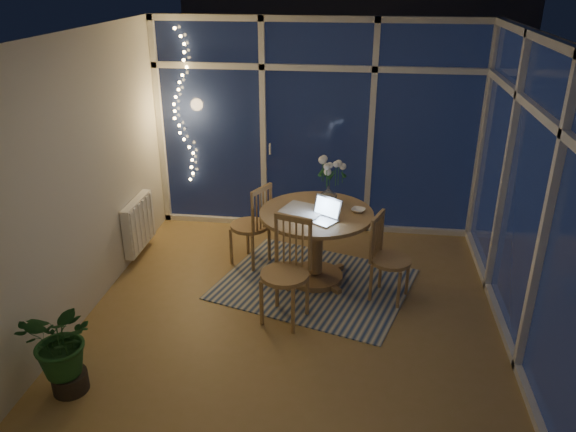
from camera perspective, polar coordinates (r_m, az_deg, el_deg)
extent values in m
plane|color=olive|center=(5.61, 0.93, -9.42)|extent=(4.00, 4.00, 0.00)
plane|color=silver|center=(4.72, 1.15, 18.02)|extent=(4.00, 4.00, 0.00)
cube|color=beige|center=(6.92, 2.96, 8.91)|extent=(4.00, 0.04, 2.60)
cube|color=beige|center=(3.25, -3.09, -9.40)|extent=(4.00, 0.04, 2.60)
cube|color=beige|center=(5.59, -19.82, 3.86)|extent=(0.04, 4.00, 2.60)
cube|color=beige|center=(5.20, 23.49, 1.81)|extent=(0.04, 4.00, 2.60)
cube|color=silver|center=(6.88, 2.93, 8.83)|extent=(4.00, 0.10, 2.60)
cube|color=silver|center=(5.19, 23.06, 1.84)|extent=(0.10, 4.00, 2.60)
cube|color=white|center=(6.65, -14.94, -0.77)|extent=(0.10, 0.70, 0.58)
cube|color=black|center=(10.16, 7.06, 5.66)|extent=(12.00, 6.00, 0.10)
cube|color=#372614|center=(10.41, 4.58, 11.68)|extent=(11.00, 0.08, 1.80)
cube|color=#373942|center=(13.20, 6.97, 19.86)|extent=(7.00, 3.00, 2.20)
sphere|color=black|center=(8.58, -1.72, 6.00)|extent=(0.90, 0.90, 0.90)
cube|color=beige|center=(6.02, 2.67, -6.90)|extent=(2.26, 2.01, 0.01)
cylinder|color=olive|center=(5.91, 2.83, -3.13)|extent=(1.46, 1.46, 0.80)
cube|color=olive|center=(6.23, -3.92, -0.79)|extent=(0.60, 0.60, 0.97)
cube|color=olive|center=(5.65, 10.43, -4.26)|extent=(0.54, 0.54, 0.91)
cube|color=olive|center=(5.19, -0.35, -5.76)|extent=(0.60, 0.60, 1.03)
imported|color=silver|center=(5.93, 4.11, 2.25)|extent=(0.25, 0.25, 0.21)
imported|color=white|center=(5.78, 7.15, 0.61)|extent=(0.19, 0.19, 0.04)
cube|color=silver|center=(5.75, 1.50, 0.62)|extent=(0.46, 0.38, 0.02)
cube|color=black|center=(5.65, 2.46, 0.09)|extent=(0.11, 0.07, 0.01)
imported|color=#1B4D20|center=(4.77, -21.79, -12.58)|extent=(0.63, 0.58, 0.76)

